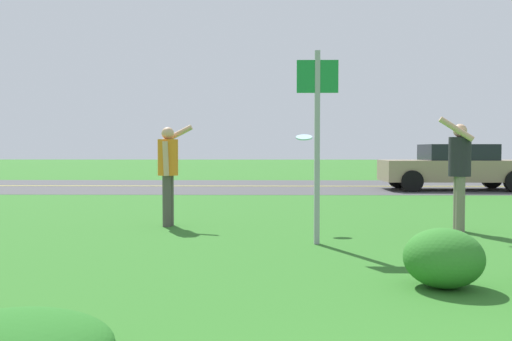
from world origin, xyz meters
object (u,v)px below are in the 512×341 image
Objects in this scene: sign_post_near_path at (317,128)px; person_catcher_dark_shirt at (459,167)px; person_thrower_orange_shirt at (168,167)px; frisbee_pale_blue at (304,137)px; car_tan_center_left at (455,167)px.

sign_post_near_path reaches higher than person_catcher_dark_shirt.
person_catcher_dark_shirt reaches higher than person_thrower_orange_shirt.
person_catcher_dark_shirt reaches higher than frisbee_pale_blue.
sign_post_near_path is at bearing -87.35° from frisbee_pale_blue.
frisbee_pale_blue is (-2.41, 0.36, 0.47)m from person_catcher_dark_shirt.
frisbee_pale_blue is 10.20m from car_tan_center_left.
person_thrower_orange_shirt reaches higher than car_tan_center_left.
car_tan_center_left is at bearing 58.24° from frisbee_pale_blue.
person_thrower_orange_shirt is 2.32m from frisbee_pale_blue.
sign_post_near_path is at bearing -36.79° from person_thrower_orange_shirt.
person_catcher_dark_shirt is at bearing 27.17° from sign_post_near_path.
person_thrower_orange_shirt is at bearing 175.29° from frisbee_pale_blue.
sign_post_near_path reaches higher than frisbee_pale_blue.
frisbee_pale_blue is at bearing 92.65° from sign_post_near_path.
person_catcher_dark_shirt is (4.67, -0.55, 0.02)m from person_thrower_orange_shirt.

